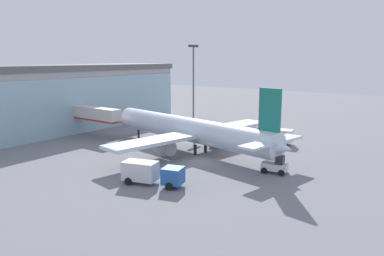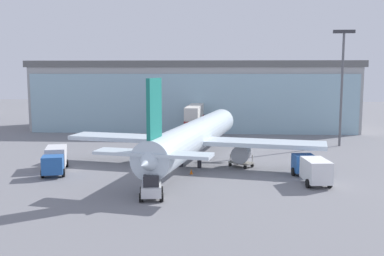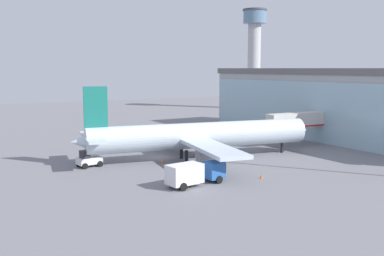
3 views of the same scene
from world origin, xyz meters
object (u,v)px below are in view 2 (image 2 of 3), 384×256
Objects in this scene: airplane at (195,137)px; safety_cone_nose at (191,172)px; fuel_truck at (312,168)px; baggage_cart at (241,163)px; pushback_tug at (151,188)px; safety_cone_wingtip at (309,162)px; jet_bridge at (195,113)px; apron_light_mast at (342,77)px; catering_truck at (55,159)px.

airplane is 67.47× the size of safety_cone_nose.
fuel_truck is (13.03, -7.83, -1.96)m from airplane.
baggage_cart is 16.63m from pushback_tug.
safety_cone_wingtip is at bearing -55.34° from pushback_tug.
jet_bridge is 25.26× the size of safety_cone_nose.
safety_cone_wingtip is (14.11, 0.97, -3.15)m from airplane.
pushback_tug is at bearing 179.73° from jet_bridge.
fuel_truck is 17.32m from pushback_tug.
safety_cone_wingtip is (-6.84, -14.53, -10.23)m from apron_light_mast.
airplane is 4.91× the size of fuel_truck.
catering_truck is (-15.53, -5.92, -1.96)m from airplane.
fuel_truck is at bearing -73.72° from pushback_tug.
apron_light_mast reaches higher than fuel_truck.
fuel_truck is at bearing -108.74° from apron_light_mast.
apron_light_mast is (22.97, -6.66, 6.23)m from jet_bridge.
apron_light_mast is 5.06× the size of pushback_tug.
fuel_truck is (-7.92, -23.34, -9.04)m from apron_light_mast.
baggage_cart is (-15.18, -16.65, -10.00)m from apron_light_mast.
baggage_cart is 5.82× the size of safety_cone_wingtip.
fuel_truck reaches higher than baggage_cart.
safety_cone_wingtip is (13.93, 6.59, 0.00)m from safety_cone_nose.
baggage_cart is at bearing -39.99° from pushback_tug.
airplane reaches higher than pushback_tug.
safety_cone_wingtip is at bearing 85.66° from catering_truck.
airplane is at bearing 25.64° from baggage_cart.
jet_bridge is at bearing 136.87° from catering_truck.
fuel_truck reaches higher than safety_cone_nose.
catering_truck is 2.38× the size of baggage_cart.
safety_cone_nose is 15.41m from safety_cone_wingtip.
catering_truck is 15.76m from safety_cone_nose.
pushback_tug is at bearing -104.67° from safety_cone_nose.
airplane is 16.74m from catering_truck.
fuel_truck reaches higher than pushback_tug.
jet_bridge is 1.84× the size of fuel_truck.
apron_light_mast is at bearing 64.80° from safety_cone_wingtip.
safety_cone_nose is (-5.60, -4.46, -0.23)m from baggage_cart.
apron_light_mast is at bearing -47.32° from pushback_tug.
catering_truck is at bearing 119.94° from airplane.
safety_cone_nose is (2.19, -27.77, -3.99)m from jet_bridge.
pushback_tug is (-15.47, -7.77, -0.49)m from fuel_truck.
apron_light_mast is 43.26m from catering_truck.
catering_truck is at bearing -166.92° from safety_cone_wingtip.
baggage_cart reaches higher than safety_cone_nose.
apron_light_mast is 2.30× the size of catering_truck.
pushback_tug is (-8.21, -14.45, 0.47)m from baggage_cart.
baggage_cart is at bearing -132.34° from apron_light_mast.
safety_cone_nose is at bearing -154.70° from safety_cone_wingtip.
jet_bridge is at bearing 94.52° from safety_cone_nose.
airplane is 11.60× the size of baggage_cart.
pushback_tug is at bearing 107.87° from fuel_truck.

